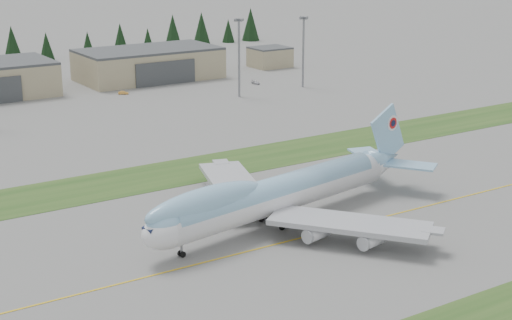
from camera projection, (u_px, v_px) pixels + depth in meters
ground at (291, 241)px, 132.30m from camera, size 7000.00×7000.00×0.00m
grass_strip_far at (170, 174)px, 168.55m from camera, size 400.00×18.00×0.08m
taxiway_line_main at (291, 241)px, 132.30m from camera, size 400.00×0.40×0.02m
boeing_747_freighter at (278, 194)px, 138.23m from camera, size 65.98×55.86×17.30m
hangar_right at (149, 64)px, 275.01m from camera, size 48.00×26.60×10.80m
control_shed at (270, 57)px, 299.99m from camera, size 14.00×12.00×7.60m
floodlight_masts at (12, 64)px, 209.13m from camera, size 183.69×10.71×24.38m
service_vehicle_b at (123, 94)px, 250.42m from camera, size 3.35×2.63×1.06m
service_vehicle_c at (256, 84)px, 267.20m from camera, size 1.62×3.86×1.11m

